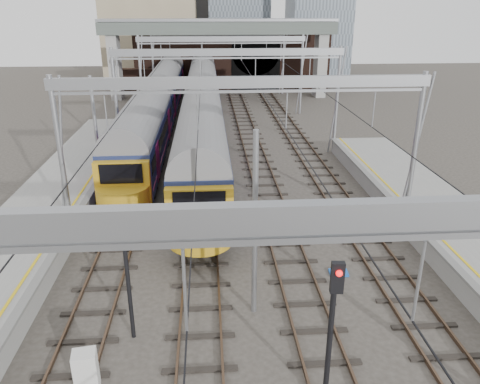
{
  "coord_description": "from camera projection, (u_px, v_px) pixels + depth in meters",
  "views": [
    {
      "loc": [
        -1.54,
        -12.65,
        10.73
      ],
      "look_at": [
        -0.1,
        8.09,
        2.4
      ],
      "focal_mm": 35.0,
      "sensor_mm": 36.0,
      "label": 1
    }
  ],
  "objects": [
    {
      "name": "ground",
      "position": [
        259.0,
        346.0,
        15.8
      ],
      "size": [
        160.0,
        160.0,
        0.0
      ],
      "primitive_type": "plane",
      "color": "#38332D",
      "rests_on": "ground"
    },
    {
      "name": "tracks",
      "position": [
        234.0,
        186.0,
        29.68
      ],
      "size": [
        14.4,
        80.0,
        0.22
      ],
      "color": "#4C3828",
      "rests_on": "ground"
    },
    {
      "name": "overhead_line",
      "position": [
        228.0,
        68.0,
        33.26
      ],
      "size": [
        16.8,
        80.0,
        8.0
      ],
      "color": "gray",
      "rests_on": "ground"
    },
    {
      "name": "retaining_wall",
      "position": [
        228.0,
        57.0,
        62.37
      ],
      "size": [
        28.0,
        2.75,
        9.0
      ],
      "color": "black",
      "rests_on": "ground"
    },
    {
      "name": "overbridge",
      "position": [
        219.0,
        36.0,
        55.7
      ],
      "size": [
        28.0,
        3.0,
        9.25
      ],
      "color": "gray",
      "rests_on": "ground"
    },
    {
      "name": "train_main",
      "position": [
        203.0,
        82.0,
        52.6
      ],
      "size": [
        3.05,
        70.38,
        5.16
      ],
      "color": "black",
      "rests_on": "ground"
    },
    {
      "name": "train_second",
      "position": [
        163.0,
        92.0,
        47.16
      ],
      "size": [
        2.92,
        50.64,
        4.98
      ],
      "color": "black",
      "rests_on": "ground"
    },
    {
      "name": "signal_near_left",
      "position": [
        126.0,
        268.0,
        15.16
      ],
      "size": [
        0.31,
        0.45,
        4.4
      ],
      "rotation": [
        0.0,
        0.0,
        0.01
      ],
      "color": "black",
      "rests_on": "ground"
    },
    {
      "name": "signal_near_centre",
      "position": [
        332.0,
        318.0,
        12.38
      ],
      "size": [
        0.35,
        0.46,
        4.78
      ],
      "rotation": [
        0.0,
        0.0,
        -0.09
      ],
      "color": "black",
      "rests_on": "ground"
    },
    {
      "name": "relay_cabinet",
      "position": [
        86.0,
        371.0,
        13.78
      ],
      "size": [
        0.76,
        0.66,
        1.37
      ],
      "primitive_type": "cube",
      "rotation": [
        0.0,
        0.0,
        0.15
      ],
      "color": "silver",
      "rests_on": "ground"
    },
    {
      "name": "equip_cover_a",
      "position": [
        185.0,
        247.0,
        22.15
      ],
      "size": [
        1.11,
        0.98,
        0.11
      ],
      "primitive_type": "cube",
      "rotation": [
        0.0,
        0.0,
        0.43
      ],
      "color": "#1856B5",
      "rests_on": "ground"
    },
    {
      "name": "equip_cover_b",
      "position": [
        192.0,
        233.0,
        23.6
      ],
      "size": [
        0.98,
        0.85,
        0.1
      ],
      "primitive_type": "cube",
      "rotation": [
        0.0,
        0.0,
        0.4
      ],
      "color": "#1856B5",
      "rests_on": "ground"
    },
    {
      "name": "equip_cover_c",
      "position": [
        339.0,
        273.0,
        20.07
      ],
      "size": [
        0.83,
        0.61,
        0.09
      ],
      "primitive_type": "cube",
      "rotation": [
        0.0,
        0.0,
        -0.07
      ],
      "color": "#1856B5",
      "rests_on": "ground"
    }
  ]
}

